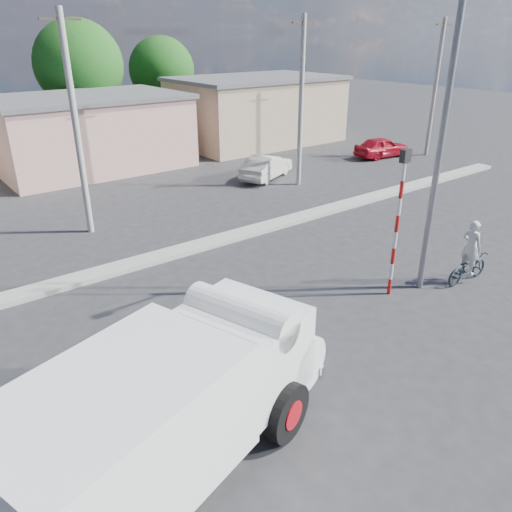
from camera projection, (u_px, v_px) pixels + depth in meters
ground_plane at (353, 355)px, 12.17m from camera, size 120.00×120.00×0.00m
median at (186, 249)px, 17.91m from camera, size 40.00×0.80×0.16m
truck at (178, 400)px, 8.47m from camera, size 6.89×4.18×2.68m
bicycle at (467, 268)px, 15.59m from camera, size 1.83×0.73×0.95m
cyclist at (469, 256)px, 15.43m from camera, size 0.45×0.66×1.74m
car_cream at (267, 167)px, 26.65m from camera, size 4.03×2.81×1.26m
car_red at (382, 147)px, 31.20m from camera, size 3.85×1.93×1.26m
traffic_pole at (399, 212)px, 13.97m from camera, size 0.28×0.18×4.36m
streetlight at (440, 124)px, 13.30m from camera, size 2.34×0.22×9.00m
building_row at (74, 132)px, 27.79m from camera, size 37.80×7.30×4.44m
utility_poles at (200, 114)px, 20.97m from camera, size 35.40×0.24×8.00m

